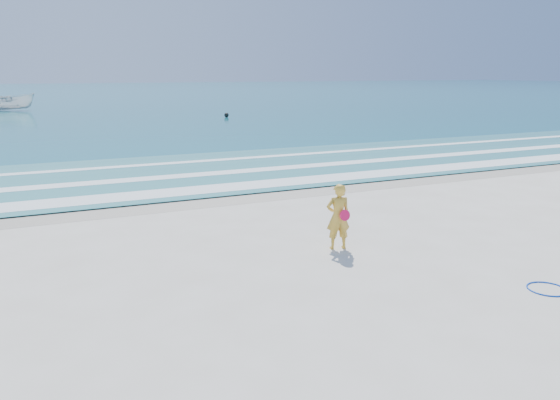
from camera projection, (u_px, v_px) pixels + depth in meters
name	position (u px, v px, depth m)	size (l,w,h in m)	color
ground	(369.00, 292.00, 10.64)	(400.00, 400.00, 0.00)	silver
wet_sand	(222.00, 198.00, 18.60)	(400.00, 2.40, 0.00)	#B2A893
ocean	(59.00, 94.00, 103.55)	(400.00, 190.00, 0.04)	#19727F
shallow	(184.00, 172.00, 23.02)	(400.00, 10.00, 0.01)	#59B7AD
foam_near	(210.00, 189.00, 19.74)	(400.00, 1.40, 0.01)	white
foam_mid	(189.00, 175.00, 22.31)	(400.00, 0.90, 0.01)	white
foam_far	(170.00, 163.00, 25.23)	(400.00, 0.60, 0.01)	white
hoop	(547.00, 289.00, 10.77)	(0.76, 0.76, 0.03)	blue
boat	(13.00, 102.00, 59.14)	(1.82, 4.83, 1.86)	silver
buoy	(226.00, 115.00, 50.48)	(0.42, 0.42, 0.42)	black
woman	(338.00, 217.00, 13.08)	(0.66, 0.51, 1.61)	gold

